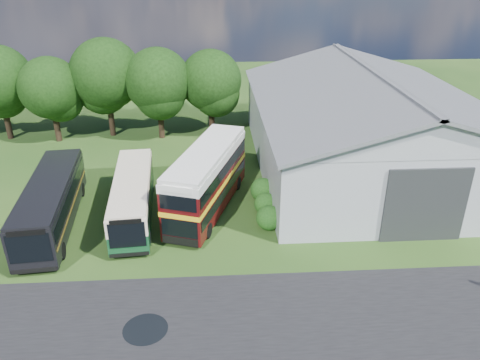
{
  "coord_description": "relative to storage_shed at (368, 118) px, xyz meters",
  "views": [
    {
      "loc": [
        2.0,
        -20.56,
        16.39
      ],
      "look_at": [
        3.8,
        8.0,
        2.63
      ],
      "focal_mm": 35.0,
      "sensor_mm": 36.0,
      "label": 1
    }
  ],
  "objects": [
    {
      "name": "asphalt_road",
      "position": [
        -12.0,
        -18.98,
        -4.17
      ],
      "size": [
        60.0,
        8.0,
        0.02
      ],
      "primitive_type": "cube",
      "color": "black",
      "rests_on": "ground"
    },
    {
      "name": "storage_shed",
      "position": [
        0.0,
        0.0,
        0.0
      ],
      "size": [
        18.8,
        24.8,
        8.15
      ],
      "color": "gray",
      "rests_on": "ground"
    },
    {
      "name": "tree_right_a",
      "position": [
        -18.0,
        7.82,
        1.52
      ],
      "size": [
        6.26,
        6.26,
        8.83
      ],
      "color": "black",
      "rests_on": "ground"
    },
    {
      "name": "tree_right_b",
      "position": [
        -13.0,
        8.62,
        1.27
      ],
      "size": [
        5.98,
        5.98,
        8.45
      ],
      "color": "black",
      "rests_on": "ground"
    },
    {
      "name": "bus_green_single",
      "position": [
        -18.52,
        -7.9,
        -2.61
      ],
      "size": [
        3.32,
        10.79,
        2.93
      ],
      "rotation": [
        0.0,
        0.0,
        0.08
      ],
      "color": "black",
      "rests_on": "ground"
    },
    {
      "name": "bus_maroon_double",
      "position": [
        -13.43,
        -7.14,
        -1.89
      ],
      "size": [
        5.97,
        10.93,
        4.57
      ],
      "rotation": [
        0.0,
        0.0,
        -0.33
      ],
      "color": "black",
      "rests_on": "ground"
    },
    {
      "name": "ground",
      "position": [
        -15.0,
        -15.98,
        -4.17
      ],
      "size": [
        120.0,
        120.0,
        0.0
      ],
      "primitive_type": "plane",
      "color": "#1C3C13",
      "rests_on": "ground"
    },
    {
      "name": "shrub_front",
      "position": [
        -9.4,
        -9.98,
        -4.17
      ],
      "size": [
        1.7,
        1.7,
        1.7
      ],
      "primitive_type": "sphere",
      "color": "#194714",
      "rests_on": "ground"
    },
    {
      "name": "shrub_back",
      "position": [
        -9.4,
        -5.98,
        -4.17
      ],
      "size": [
        1.8,
        1.8,
        1.8
      ],
      "primitive_type": "sphere",
      "color": "#194714",
      "rests_on": "ground"
    },
    {
      "name": "bus_dark_single",
      "position": [
        -23.71,
        -8.71,
        -2.46
      ],
      "size": [
        3.77,
        11.8,
        3.2
      ],
      "rotation": [
        0.0,
        0.0,
        0.09
      ],
      "color": "black",
      "rests_on": "ground"
    },
    {
      "name": "tree_left_b",
      "position": [
        -28.0,
        7.52,
        1.09
      ],
      "size": [
        5.78,
        5.78,
        8.16
      ],
      "color": "black",
      "rests_on": "ground"
    },
    {
      "name": "puddle",
      "position": [
        -16.5,
        -18.98,
        -4.17
      ],
      "size": [
        2.2,
        2.2,
        0.01
      ],
      "primitive_type": "cylinder",
      "color": "black",
      "rests_on": "ground"
    },
    {
      "name": "tree_mid",
      "position": [
        -23.0,
        8.82,
        2.02
      ],
      "size": [
        6.8,
        6.8,
        9.6
      ],
      "color": "black",
      "rests_on": "ground"
    },
    {
      "name": "shrub_mid",
      "position": [
        -9.4,
        -7.98,
        -4.17
      ],
      "size": [
        1.6,
        1.6,
        1.6
      ],
      "primitive_type": "sphere",
      "color": "#194714",
      "rests_on": "ground"
    }
  ]
}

